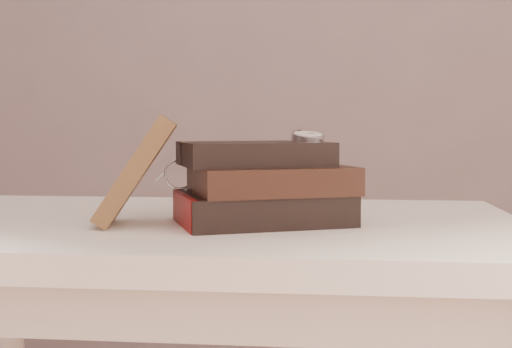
# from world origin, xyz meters

# --- Properties ---
(table) EXTENTS (1.00, 0.60, 0.75)m
(table) POSITION_xyz_m (0.00, 0.35, 0.66)
(table) COLOR white
(table) RESTS_ON ground
(book_stack) EXTENTS (0.30, 0.25, 0.12)m
(book_stack) POSITION_xyz_m (0.10, 0.31, 0.81)
(book_stack) COLOR black
(book_stack) RESTS_ON table
(journal) EXTENTS (0.14, 0.13, 0.16)m
(journal) POSITION_xyz_m (-0.09, 0.28, 0.83)
(journal) COLOR #48301B
(journal) RESTS_ON table
(pocket_watch) EXTENTS (0.07, 0.16, 0.02)m
(pocket_watch) POSITION_xyz_m (0.16, 0.33, 0.88)
(pocket_watch) COLOR silver
(pocket_watch) RESTS_ON book_stack
(eyeglasses) EXTENTS (0.14, 0.15, 0.05)m
(eyeglasses) POSITION_xyz_m (-0.02, 0.36, 0.82)
(eyeglasses) COLOR silver
(eyeglasses) RESTS_ON book_stack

